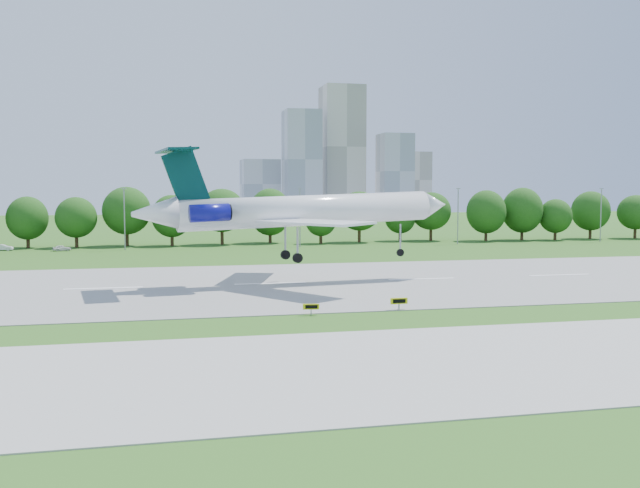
{
  "coord_description": "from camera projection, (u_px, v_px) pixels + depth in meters",
  "views": [
    {
      "loc": [
        -13.46,
        -62.22,
        11.57
      ],
      "look_at": [
        4.73,
        18.0,
        5.44
      ],
      "focal_mm": 40.0,
      "sensor_mm": 36.0,
      "label": 1
    }
  ],
  "objects": [
    {
      "name": "runway",
      "position": [
        271.0,
        284.0,
        88.65
      ],
      "size": [
        400.0,
        45.0,
        0.08
      ],
      "primitive_type": "cube",
      "color": "gray",
      "rests_on": "ground"
    },
    {
      "name": "taxi_sign_centre",
      "position": [
        311.0,
        307.0,
        66.33
      ],
      "size": [
        1.54,
        0.4,
        1.08
      ],
      "rotation": [
        0.0,
        0.0,
        -0.15
      ],
      "color": "gray",
      "rests_on": "ground"
    },
    {
      "name": "service_vehicle_a",
      "position": [
        3.0,
        248.0,
        138.42
      ],
      "size": [
        3.73,
        1.51,
        1.21
      ],
      "primitive_type": "imported",
      "rotation": [
        0.0,
        0.0,
        1.51
      ],
      "color": "silver",
      "rests_on": "ground"
    },
    {
      "name": "tree_line",
      "position": [
        223.0,
        216.0,
        153.35
      ],
      "size": [
        288.4,
        8.4,
        10.4
      ],
      "color": "#382314",
      "rests_on": "ground"
    },
    {
      "name": "taxi_sign_right",
      "position": [
        399.0,
        301.0,
        69.14
      ],
      "size": [
        1.72,
        0.24,
        1.21
      ],
      "rotation": [
        0.0,
        0.0,
        0.01
      ],
      "color": "gray",
      "rests_on": "ground"
    },
    {
      "name": "ground",
      "position": [
        313.0,
        319.0,
        64.34
      ],
      "size": [
        600.0,
        600.0,
        0.0
      ],
      "primitive_type": "plane",
      "color": "#2B5616",
      "rests_on": "ground"
    },
    {
      "name": "airliner",
      "position": [
        292.0,
        210.0,
        88.28
      ],
      "size": [
        41.47,
        29.96,
        14.0
      ],
      "rotation": [
        0.0,
        -0.03,
        0.14
      ],
      "color": "white",
      "rests_on": "ground"
    },
    {
      "name": "light_poles",
      "position": [
        215.0,
        217.0,
        143.07
      ],
      "size": [
        175.9,
        0.25,
        12.19
      ],
      "color": "gray",
      "rests_on": "ground"
    },
    {
      "name": "service_vehicle_b",
      "position": [
        62.0,
        248.0,
        137.41
      ],
      "size": [
        3.58,
        2.21,
        1.14
      ],
      "primitive_type": "imported",
      "rotation": [
        0.0,
        0.0,
        1.85
      ],
      "color": "silver",
      "rests_on": "ground"
    },
    {
      "name": "taxiway",
      "position": [
        371.0,
        367.0,
        46.83
      ],
      "size": [
        400.0,
        23.0,
        0.08
      ],
      "primitive_type": "cube",
      "color": "#ADADA8",
      "rests_on": "ground"
    },
    {
      "name": "skyline",
      "position": [
        336.0,
        162.0,
        464.05
      ],
      "size": [
        127.0,
        52.0,
        80.0
      ],
      "color": "#B2B2B7",
      "rests_on": "ground"
    }
  ]
}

